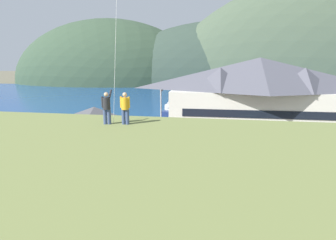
% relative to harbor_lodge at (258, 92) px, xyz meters
% --- Properties ---
extents(ground_plane, '(600.00, 600.00, 0.00)m').
position_rel_harbor_lodge_xyz_m(ground_plane, '(-11.58, -22.24, -5.99)').
color(ground_plane, '#66604C').
extents(parking_lot_pad, '(40.00, 20.00, 0.10)m').
position_rel_harbor_lodge_xyz_m(parking_lot_pad, '(-11.58, -17.24, -5.94)').
color(parking_lot_pad, gray).
rests_on(parking_lot_pad, ground).
extents(bay_water, '(360.00, 84.00, 0.03)m').
position_rel_harbor_lodge_xyz_m(bay_water, '(-11.58, 37.76, -5.97)').
color(bay_water, navy).
rests_on(bay_water, ground).
extents(far_hill_west_ridge, '(103.21, 66.69, 66.29)m').
position_rel_harbor_lodge_xyz_m(far_hill_west_ridge, '(-64.29, 98.97, -5.99)').
color(far_hill_west_ridge, '#334733').
rests_on(far_hill_west_ridge, ground).
extents(far_hill_east_peak, '(116.14, 55.99, 60.86)m').
position_rel_harbor_lodge_xyz_m(far_hill_east_peak, '(-3.72, 96.04, -5.99)').
color(far_hill_east_peak, '#2D3D33').
rests_on(far_hill_east_peak, ground).
extents(far_hill_center_saddle, '(128.91, 52.46, 89.66)m').
position_rel_harbor_lodge_xyz_m(far_hill_center_saddle, '(35.31, 87.76, -5.99)').
color(far_hill_center_saddle, '#42513D').
rests_on(far_hill_center_saddle, ground).
extents(far_hill_far_shoulder, '(138.75, 66.15, 68.03)m').
position_rel_harbor_lodge_xyz_m(far_hill_far_shoulder, '(43.91, 94.64, -5.99)').
color(far_hill_far_shoulder, '#42513D').
rests_on(far_hill_far_shoulder, ground).
extents(harbor_lodge, '(28.33, 12.53, 11.25)m').
position_rel_harbor_lodge_xyz_m(harbor_lodge, '(0.00, 0.00, 0.00)').
color(harbor_lodge, beige).
rests_on(harbor_lodge, ground).
extents(storage_shed_near_lot, '(6.21, 5.04, 5.32)m').
position_rel_harbor_lodge_xyz_m(storage_shed_near_lot, '(-20.81, -13.58, -3.23)').
color(storage_shed_near_lot, '#474C56').
rests_on(storage_shed_near_lot, ground).
extents(storage_shed_waterside, '(5.08, 5.04, 4.30)m').
position_rel_harbor_lodge_xyz_m(storage_shed_waterside, '(-11.43, 0.61, -3.75)').
color(storage_shed_waterside, beige).
rests_on(storage_shed_waterside, ground).
extents(wharf_dock, '(3.20, 13.08, 0.70)m').
position_rel_harbor_lodge_xyz_m(wharf_dock, '(-12.52, 13.10, -5.64)').
color(wharf_dock, '#70604C').
rests_on(wharf_dock, ground).
extents(moored_boat_wharfside, '(2.35, 6.52, 2.16)m').
position_rel_harbor_lodge_xyz_m(moored_boat_wharfside, '(-15.87, 14.40, -5.27)').
color(moored_boat_wharfside, '#A8A399').
rests_on(moored_boat_wharfside, ground).
extents(moored_boat_outer_mooring, '(2.37, 6.04, 2.16)m').
position_rel_harbor_lodge_xyz_m(moored_boat_outer_mooring, '(-9.26, 9.26, -5.27)').
color(moored_boat_outer_mooring, '#23564C').
rests_on(moored_boat_outer_mooring, ground).
extents(moored_boat_inner_slip, '(2.45, 5.99, 2.16)m').
position_rel_harbor_lodge_xyz_m(moored_boat_inner_slip, '(-15.77, 10.93, -5.27)').
color(moored_boat_inner_slip, navy).
rests_on(moored_boat_inner_slip, ground).
extents(parked_car_corner_spot, '(4.34, 2.35, 1.82)m').
position_rel_harbor_lodge_xyz_m(parked_car_corner_spot, '(-1.93, -21.08, -4.92)').
color(parked_car_corner_spot, black).
rests_on(parked_car_corner_spot, parking_lot_pad).
extents(parked_car_mid_row_far, '(4.22, 2.10, 1.82)m').
position_rel_harbor_lodge_xyz_m(parked_car_mid_row_far, '(-15.70, -16.67, -4.92)').
color(parked_car_mid_row_far, silver).
rests_on(parked_car_mid_row_far, parking_lot_pad).
extents(parked_car_front_row_red, '(4.28, 2.22, 1.82)m').
position_rel_harbor_lodge_xyz_m(parked_car_front_row_red, '(0.97, -15.69, -4.92)').
color(parked_car_front_row_red, '#236633').
rests_on(parked_car_front_row_red, parking_lot_pad).
extents(parked_car_back_row_left, '(4.20, 2.06, 1.82)m').
position_rel_harbor_lodge_xyz_m(parked_car_back_row_left, '(-9.53, -22.12, -4.92)').
color(parked_car_back_row_left, red).
rests_on(parked_car_back_row_left, parking_lot_pad).
extents(parked_car_mid_row_near, '(4.35, 2.36, 1.82)m').
position_rel_harbor_lodge_xyz_m(parked_car_mid_row_near, '(-5.90, -15.98, -4.92)').
color(parked_car_mid_row_near, red).
rests_on(parked_car_mid_row_near, parking_lot_pad).
extents(parking_light_pole, '(0.24, 0.78, 7.20)m').
position_rel_harbor_lodge_xyz_m(parking_light_pole, '(-13.04, -11.68, -1.75)').
color(parking_light_pole, '#ADADB2').
rests_on(parking_light_pole, parking_lot_pad).
extents(person_kite_flyer, '(0.52, 0.69, 1.86)m').
position_rel_harbor_lodge_xyz_m(person_kite_flyer, '(-12.41, -29.91, 2.14)').
color(person_kite_flyer, '#384770').
rests_on(person_kite_flyer, grassy_hill_foreground).
extents(person_companion, '(0.55, 0.40, 1.74)m').
position_rel_harbor_lodge_xyz_m(person_companion, '(-11.41, -29.79, 2.12)').
color(person_companion, '#384770').
rests_on(person_companion, grassy_hill_foreground).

